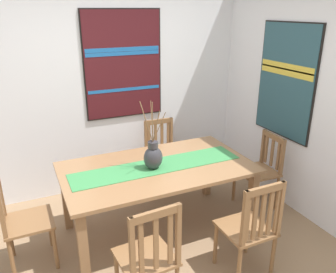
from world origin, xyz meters
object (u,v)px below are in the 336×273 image
at_px(dining_table, 157,175).
at_px(chair_2, 149,257).
at_px(centerpiece_vase, 153,156).
at_px(chair_0, 261,169).
at_px(chair_1, 251,227).
at_px(painting_on_side_wall, 286,81).
at_px(chair_3, 21,219).
at_px(chair_4, 163,153).
at_px(painting_on_back_wall, 123,65).

distance_m(dining_table, chair_2, 1.03).
distance_m(dining_table, centerpiece_vase, 0.24).
xyz_separation_m(chair_0, chair_2, (-1.77, -0.89, 0.03)).
distance_m(chair_1, painting_on_side_wall, 1.82).
bearing_deg(painting_on_side_wall, dining_table, -177.54).
distance_m(chair_2, painting_on_side_wall, 2.50).
bearing_deg(dining_table, chair_2, -116.73).
height_order(chair_2, chair_3, chair_2).
height_order(chair_0, chair_3, chair_3).
distance_m(chair_0, chair_4, 1.26).
bearing_deg(painting_on_back_wall, dining_table, -93.17).
xyz_separation_m(chair_0, chair_3, (-2.63, 0.05, 0.02)).
height_order(chair_0, painting_on_back_wall, painting_on_back_wall).
xyz_separation_m(chair_2, chair_4, (0.91, 1.81, -0.02)).
bearing_deg(chair_4, dining_table, -116.68).
relative_size(chair_3, painting_on_back_wall, 0.71).
height_order(centerpiece_vase, chair_1, centerpiece_vase).
xyz_separation_m(painting_on_back_wall, painting_on_side_wall, (1.56, -1.15, -0.12)).
height_order(dining_table, painting_on_back_wall, painting_on_back_wall).
bearing_deg(painting_on_back_wall, chair_1, -79.50).
xyz_separation_m(chair_0, painting_on_side_wall, (0.31, 0.09, 1.01)).
xyz_separation_m(dining_table, centerpiece_vase, (-0.06, -0.03, 0.23)).
xyz_separation_m(chair_2, painting_on_side_wall, (2.08, 0.98, 0.98)).
distance_m(dining_table, chair_0, 1.33).
height_order(chair_0, chair_1, chair_1).
relative_size(chair_2, chair_3, 1.04).
height_order(dining_table, chair_0, chair_0).
bearing_deg(painting_on_back_wall, chair_0, -44.79).
relative_size(chair_4, painting_on_back_wall, 0.68).
bearing_deg(centerpiece_vase, chair_0, 0.51).
bearing_deg(chair_4, chair_2, -116.70).
bearing_deg(painting_on_side_wall, centerpiece_vase, -176.50).
height_order(chair_1, chair_3, chair_1).
height_order(dining_table, centerpiece_vase, centerpiece_vase).
height_order(dining_table, chair_4, chair_4).
bearing_deg(centerpiece_vase, painting_on_side_wall, 3.50).
bearing_deg(chair_0, chair_2, -153.34).
distance_m(chair_1, chair_4, 1.83).
distance_m(dining_table, painting_on_side_wall, 1.82).
bearing_deg(chair_3, chair_0, -0.99).
distance_m(centerpiece_vase, chair_0, 1.44).
height_order(chair_0, painting_on_side_wall, painting_on_side_wall).
distance_m(chair_1, painting_on_back_wall, 2.45).
bearing_deg(centerpiece_vase, chair_2, -114.60).
height_order(chair_4, painting_on_back_wall, painting_on_back_wall).
distance_m(dining_table, painting_on_back_wall, 1.53).
bearing_deg(chair_0, chair_3, 179.01).
relative_size(centerpiece_vase, chair_4, 0.78).
bearing_deg(chair_4, chair_1, -89.49).
height_order(chair_1, painting_on_back_wall, painting_on_back_wall).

